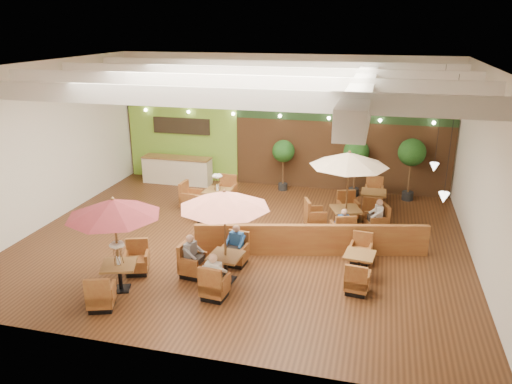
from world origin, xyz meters
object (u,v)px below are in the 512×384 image
(booth_divider, at_px, (311,240))
(table_2, at_px, (348,177))
(table_0, at_px, (115,221))
(diner_4, at_px, (377,213))
(table_1, at_px, (222,215))
(diner_0, at_px, (214,271))
(diner_2, at_px, (192,251))
(table_5, at_px, (373,202))
(table_4, at_px, (359,266))
(topiary_2, at_px, (412,155))
(diner_3, at_px, (343,222))
(topiary_0, at_px, (283,153))
(diner_1, at_px, (236,241))
(topiary_1, at_px, (356,154))
(table_3, at_px, (211,199))
(service_counter, at_px, (177,170))

(booth_divider, height_order, table_2, table_2)
(table_0, bearing_deg, diner_4, 20.65)
(table_1, xyz_separation_m, diner_0, (0.06, -0.96, -1.14))
(booth_divider, xyz_separation_m, diner_0, (-2.02, -3.11, 0.27))
(booth_divider, xyz_separation_m, diner_2, (-2.99, -2.15, 0.26))
(table_5, bearing_deg, diner_0, -117.10)
(booth_divider, xyz_separation_m, table_4, (1.48, -1.07, -0.15))
(topiary_2, xyz_separation_m, diner_3, (-2.15, -4.76, -1.12))
(topiary_0, height_order, diner_1, topiary_0)
(table_5, xyz_separation_m, diner_4, (0.17, -2.04, 0.36))
(topiary_0, height_order, topiary_1, topiary_1)
(table_3, bearing_deg, booth_divider, -30.27)
(table_2, distance_m, table_3, 5.26)
(booth_divider, relative_size, topiary_2, 2.83)
(table_1, xyz_separation_m, topiary_0, (0.05, 7.98, -0.30))
(service_counter, distance_m, diner_2, 8.62)
(table_4, relative_size, table_5, 0.91)
(table_2, distance_m, diner_2, 5.84)
(diner_0, height_order, diner_4, diner_0)
(booth_divider, distance_m, table_3, 5.01)
(topiary_0, xyz_separation_m, diner_2, (-0.95, -7.98, -0.84))
(table_4, bearing_deg, table_5, 94.25)
(table_4, bearing_deg, diner_1, -171.44)
(table_4, xyz_separation_m, topiary_2, (1.53, 6.91, 1.50))
(service_counter, bearing_deg, diner_3, -31.18)
(diner_2, xyz_separation_m, diner_3, (3.84, 3.23, -0.02))
(diner_0, bearing_deg, table_1, 95.66)
(diner_3, bearing_deg, diner_1, -158.93)
(table_0, height_order, table_4, table_0)
(table_4, bearing_deg, topiary_0, 123.65)
(table_2, relative_size, diner_2, 3.74)
(table_3, xyz_separation_m, diner_1, (2.14, -3.97, 0.28))
(table_3, bearing_deg, topiary_0, 58.53)
(table_4, xyz_separation_m, diner_0, (-3.50, -2.04, 0.42))
(table_1, relative_size, table_3, 0.93)
(topiary_2, height_order, diner_2, topiary_2)
(table_5, relative_size, diner_2, 3.43)
(booth_divider, relative_size, diner_4, 9.21)
(topiary_2, bearing_deg, table_5, -127.64)
(topiary_2, distance_m, diner_0, 10.32)
(table_0, height_order, topiary_1, table_0)
(table_0, relative_size, diner_2, 3.47)
(service_counter, xyz_separation_m, diner_3, (7.54, -4.56, 0.14))
(table_2, bearing_deg, diner_3, -110.35)
(table_0, height_order, diner_0, table_0)
(service_counter, xyz_separation_m, table_1, (4.60, -7.78, 1.31))
(table_4, xyz_separation_m, table_5, (0.22, 5.22, 0.04))
(table_4, bearing_deg, topiary_1, 101.49)
(service_counter, relative_size, booth_divider, 0.43)
(table_0, bearing_deg, topiary_0, 55.13)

